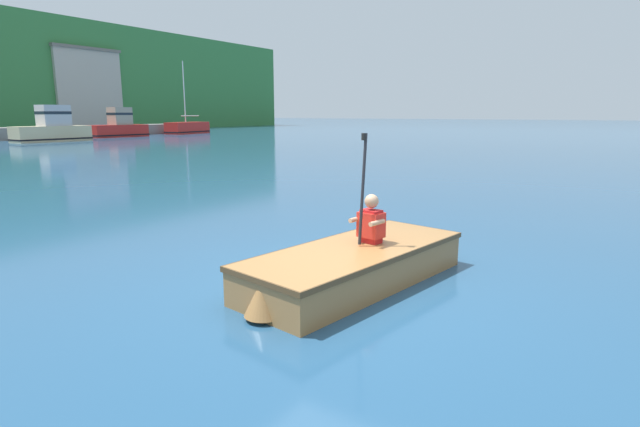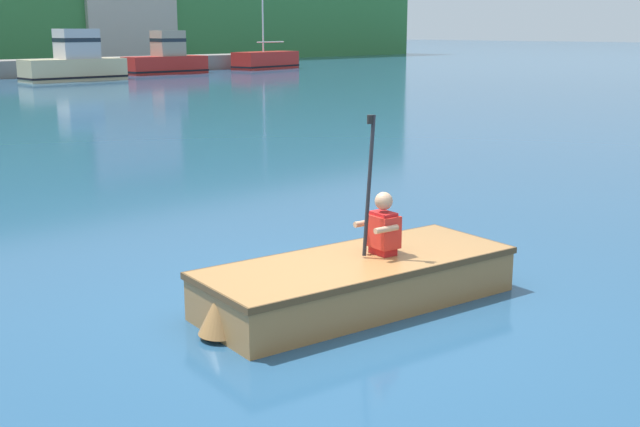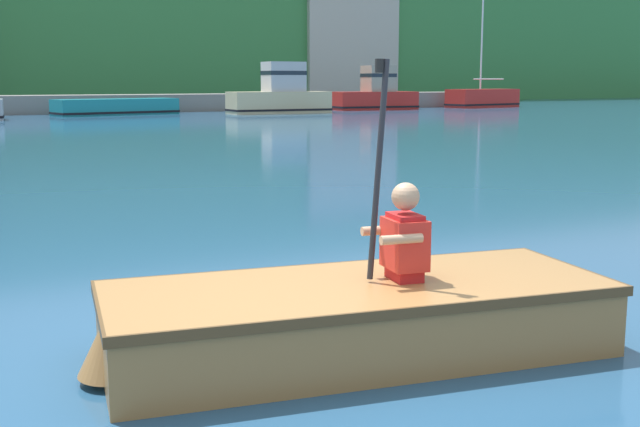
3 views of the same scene
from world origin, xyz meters
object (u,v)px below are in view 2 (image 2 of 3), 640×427
at_px(moored_boat_dock_west_end, 166,59).
at_px(moored_boat_outer_slip_west, 75,62).
at_px(moored_boat_dock_east_end, 266,60).
at_px(person_paddler, 382,226).
at_px(rowboat_foreground, 354,280).

relative_size(moored_boat_dock_west_end, moored_boat_outer_slip_west, 0.96).
bearing_deg(moored_boat_dock_east_end, moored_boat_dock_west_end, -177.46).
height_order(moored_boat_outer_slip_west, person_paddler, moored_boat_outer_slip_west).
distance_m(moored_boat_dock_east_end, person_paddler, 45.27).
bearing_deg(moored_boat_outer_slip_west, person_paddler, -113.31).
distance_m(moored_boat_dock_east_end, rowboat_foreground, 45.45).
bearing_deg(moored_boat_dock_west_end, rowboat_foreground, -121.41).
bearing_deg(person_paddler, moored_boat_dock_east_end, 50.75).
distance_m(moored_boat_dock_east_end, moored_boat_outer_slip_west, 14.79).
relative_size(moored_boat_dock_east_end, rowboat_foreground, 2.10).
relative_size(moored_boat_dock_east_end, moored_boat_outer_slip_west, 1.32).
distance_m(moored_boat_dock_west_end, person_paddler, 40.49).
relative_size(moored_boat_outer_slip_west, person_paddler, 3.87).
xyz_separation_m(moored_boat_outer_slip_west, rowboat_foreground, (-14.39, -32.57, -0.65)).
xyz_separation_m(moored_boat_dock_west_end, rowboat_foreground, (-21.17, -34.66, -0.58)).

